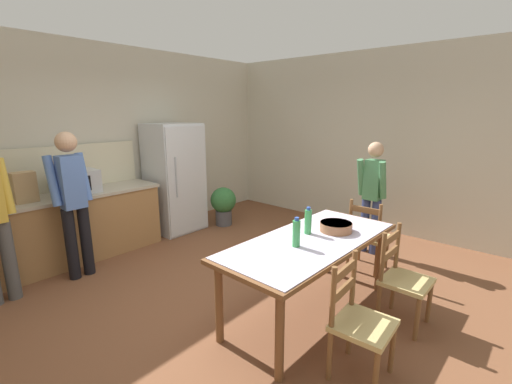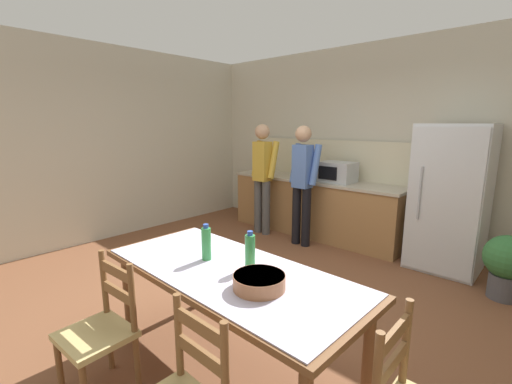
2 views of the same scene
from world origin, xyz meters
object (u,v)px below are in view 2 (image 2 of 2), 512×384
Objects in this scene: refrigerator at (450,198)px; serving_bowl at (259,281)px; person_at_sink at (263,173)px; paper_bag at (304,167)px; bottle_near_centre at (206,243)px; person_at_counter at (303,179)px; potted_plant at (507,263)px; dining_table at (229,280)px; bottle_off_centre at (250,251)px; chair_side_near_left at (101,331)px; microwave at (337,172)px.

serving_bowl is at bearing -95.63° from refrigerator.
serving_bowl is 3.45m from person_at_sink.
person_at_sink is at bearing -169.39° from refrigerator.
person_at_sink is at bearing -132.53° from paper_bag.
bottle_near_centre is 2.66m from person_at_counter.
person_at_sink reaches higher than paper_bag.
person_at_counter is 2.59× the size of potted_plant.
refrigerator is 3.08m from dining_table.
serving_bowl reaches higher than potted_plant.
person_at_counter is at bearing 114.34° from dining_table.
bottle_off_centre is 1.09m from chair_side_near_left.
dining_table is 0.25m from bottle_off_centre.
refrigerator reaches higher than potted_plant.
serving_bowl is 0.48× the size of potted_plant.
bottle_near_centre is 0.40× the size of potted_plant.
microwave is 2.33m from potted_plant.
chair_side_near_left is (-0.46, -0.71, -0.25)m from dining_table.
refrigerator is at bearing 84.37° from serving_bowl.
dining_table is 2.98× the size of potted_plant.
microwave is 0.58m from person_at_counter.
microwave is at bearing 0.75° from paper_bag.
refrigerator reaches higher than paper_bag.
potted_plant is at bearing -88.35° from person_at_counter.
person_at_counter reaches higher than dining_table.
refrigerator is 2.61m from person_at_sink.
bottle_near_centre is at bearing -68.02° from paper_bag.
serving_bowl is 1.10m from chair_side_near_left.
potted_plant is at bearing 58.79° from chair_side_near_left.
bottle_near_centre reaches higher than dining_table.
refrigerator is 3.09m from serving_bowl.
microwave is 0.29× the size of person_at_counter.
microwave is at bearing 111.48° from serving_bowl.
bottle_near_centre is 0.36m from bottle_off_centre.
dining_table is 2.18× the size of chair_side_near_left.
refrigerator is 6.52× the size of bottle_near_centre.
dining_table is 7.36× the size of bottle_near_centre.
potted_plant is at bearing -11.54° from microwave.
bottle_near_centre and bottle_off_centre have the same top height.
microwave is 3.81m from chair_side_near_left.
paper_bag is at bearing 32.70° from person_at_counter.
serving_bowl is at bearing -110.15° from potted_plant.
person_at_counter reaches higher than bottle_off_centre.
refrigerator is 2.64× the size of potted_plant.
paper_bag is at bearing 120.29° from serving_bowl.
microwave is at bearing 168.46° from potted_plant.
refrigerator is 1.93× the size of chair_side_near_left.
paper_bag reaches higher than bottle_near_centre.
bottle_off_centre is 0.84× the size of serving_bowl.
potted_plant is (2.19, -0.45, -0.66)m from microwave.
bottle_near_centre is at bearing 178.69° from dining_table.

